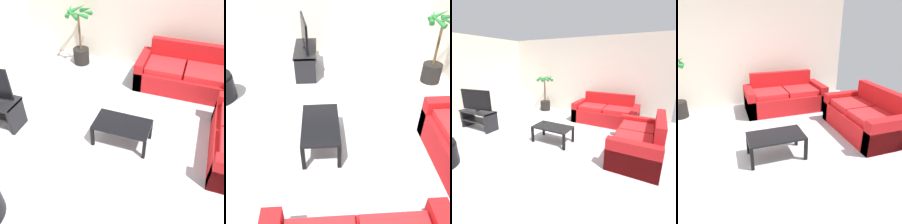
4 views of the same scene
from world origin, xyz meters
The scene contains 5 objects.
ground_plane centered at (0.00, 0.00, 0.00)m, with size 6.60×6.60×0.00m, color #B2B2B7.
wall_back centered at (0.00, 3.00, 1.35)m, with size 6.00×0.06×2.70m, color beige.
couch_main centered at (1.13, 2.28, 0.30)m, with size 1.95×0.90×0.90m.
couch_loveseat centered at (2.28, 0.62, 0.30)m, with size 0.90×1.65×0.90m.
coffee_table centered at (0.40, 0.31, 0.35)m, with size 0.91×0.51×0.40m.
Camera 4 is at (-0.31, -2.60, 2.09)m, focal length 34.09 mm.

